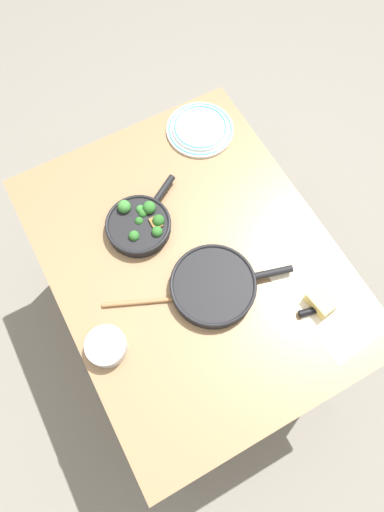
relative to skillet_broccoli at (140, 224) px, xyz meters
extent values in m
plane|color=slate|center=(-0.19, -0.10, -0.80)|extent=(14.00, 14.00, 0.00)
cube|color=olive|center=(-0.19, -0.10, -0.04)|extent=(1.20, 0.92, 0.03)
cylinder|color=#BCBCC1|center=(-0.73, -0.50, -0.43)|extent=(0.05, 0.05, 0.75)
cylinder|color=#BCBCC1|center=(0.35, -0.50, -0.43)|extent=(0.05, 0.05, 0.75)
cylinder|color=#BCBCC1|center=(-0.73, 0.30, -0.43)|extent=(0.05, 0.05, 0.75)
cylinder|color=#BCBCC1|center=(0.35, 0.30, -0.43)|extent=(0.05, 0.05, 0.75)
cylinder|color=black|center=(0.00, 0.01, -0.01)|extent=(0.22, 0.22, 0.04)
torus|color=black|center=(0.00, 0.01, 0.01)|extent=(0.23, 0.23, 0.01)
cylinder|color=black|center=(0.08, -0.14, 0.00)|extent=(0.08, 0.11, 0.02)
cylinder|color=#2C6823|center=(0.07, 0.02, -0.01)|extent=(0.02, 0.02, 0.03)
sphere|color=#387A33|center=(0.07, 0.02, 0.02)|extent=(0.05, 0.05, 0.05)
cylinder|color=#245B1C|center=(-0.04, 0.04, -0.01)|extent=(0.01, 0.01, 0.02)
sphere|color=#2D6B28|center=(-0.04, 0.04, 0.02)|extent=(0.04, 0.04, 0.04)
cylinder|color=#245B1C|center=(0.03, -0.03, -0.01)|extent=(0.01, 0.01, 0.02)
sphere|color=#2D6B28|center=(0.03, -0.03, 0.01)|extent=(0.03, 0.03, 0.03)
cylinder|color=#205218|center=(0.01, 0.00, -0.01)|extent=(0.01, 0.01, 0.02)
sphere|color=#286023|center=(0.01, 0.00, 0.01)|extent=(0.03, 0.03, 0.03)
cylinder|color=#245B1C|center=(0.03, -0.05, -0.01)|extent=(0.02, 0.02, 0.03)
sphere|color=#2D6B28|center=(0.03, -0.05, 0.02)|extent=(0.05, 0.05, 0.05)
cylinder|color=#245B1C|center=(-0.06, -0.04, -0.01)|extent=(0.01, 0.01, 0.02)
sphere|color=#2D6B28|center=(-0.06, -0.04, 0.02)|extent=(0.04, 0.04, 0.04)
cylinder|color=#2C6823|center=(0.04, -0.02, -0.01)|extent=(0.01, 0.01, 0.02)
sphere|color=#387A33|center=(0.04, -0.02, 0.01)|extent=(0.03, 0.03, 0.03)
cylinder|color=#205218|center=(-0.03, -0.06, -0.01)|extent=(0.01, 0.01, 0.02)
sphere|color=#286023|center=(-0.03, -0.06, 0.02)|extent=(0.04, 0.04, 0.04)
cube|color=#9E703D|center=(-0.05, 0.04, 0.00)|extent=(0.04, 0.04, 0.03)
cube|color=olive|center=(0.00, 0.01, -0.01)|extent=(0.03, 0.02, 0.03)
cube|color=olive|center=(-0.03, -0.05, 0.00)|extent=(0.05, 0.04, 0.04)
cylinder|color=black|center=(-0.31, -0.11, -0.01)|extent=(0.28, 0.28, 0.04)
torus|color=black|center=(-0.31, -0.11, 0.01)|extent=(0.28, 0.28, 0.01)
cylinder|color=black|center=(-0.37, -0.31, 0.00)|extent=(0.06, 0.13, 0.02)
cylinder|color=#EAD170|center=(-0.31, -0.11, -0.01)|extent=(0.23, 0.23, 0.02)
cylinder|color=#996B42|center=(-0.26, 0.10, -0.02)|extent=(0.13, 0.28, 0.02)
ellipsoid|color=#996B42|center=(-0.32, -0.06, -0.02)|extent=(0.06, 0.07, 0.02)
cube|color=beige|center=(-0.51, -0.42, -0.03)|extent=(0.42, 0.27, 0.00)
cube|color=silver|center=(-0.57, -0.47, -0.02)|extent=(0.07, 0.17, 0.01)
cylinder|color=black|center=(-0.54, -0.35, -0.02)|extent=(0.04, 0.09, 0.02)
cube|color=#EACC66|center=(-0.53, -0.39, 0.00)|extent=(0.10, 0.08, 0.05)
cylinder|color=silver|center=(0.26, -0.38, -0.02)|extent=(0.26, 0.26, 0.01)
torus|color=#4C9EB7|center=(0.26, -0.38, -0.02)|extent=(0.25, 0.25, 0.01)
cylinder|color=silver|center=(0.26, -0.38, -0.01)|extent=(0.21, 0.21, 0.01)
torus|color=#4C9EB7|center=(0.26, -0.38, 0.00)|extent=(0.20, 0.20, 0.01)
cylinder|color=#B7B7BC|center=(-0.33, 0.28, 0.00)|extent=(0.13, 0.13, 0.05)
camera|label=1|loc=(-0.70, 0.18, 1.40)|focal=32.00mm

